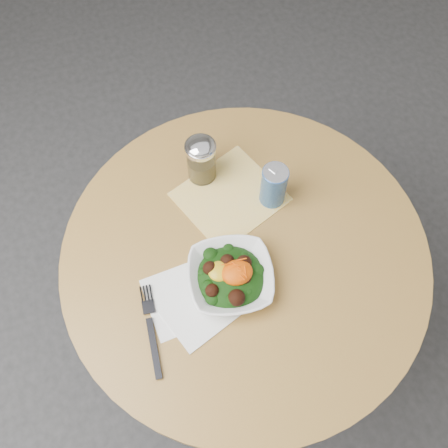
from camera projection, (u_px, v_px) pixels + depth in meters
name	position (u px, v px, depth m)	size (l,w,h in m)	color
ground	(238.00, 334.00, 1.88)	(6.00, 6.00, 0.00)	#2D2D2F
table	(243.00, 281.00, 1.39)	(0.90, 0.90, 0.75)	black
cloth_napkin	(230.00, 197.00, 1.28)	(0.24, 0.22, 0.00)	#FFB80D
paper_napkins	(190.00, 302.00, 1.15)	(0.21, 0.21, 0.00)	white
salad_bowl	(231.00, 277.00, 1.15)	(0.24, 0.24, 0.07)	white
fork	(151.00, 327.00, 1.12)	(0.05, 0.22, 0.00)	black
spice_shaker	(201.00, 160.00, 1.25)	(0.08, 0.08, 0.14)	silver
beverage_can	(274.00, 186.00, 1.23)	(0.07, 0.07, 0.13)	navy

